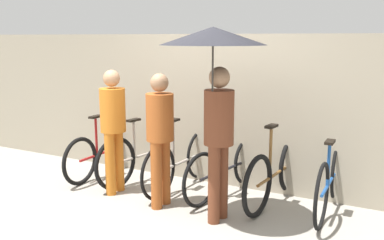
{
  "coord_description": "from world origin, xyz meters",
  "views": [
    {
      "loc": [
        2.33,
        -3.42,
        1.98
      ],
      "look_at": [
        0.0,
        1.06,
        1.0
      ],
      "focal_mm": 40.0,
      "sensor_mm": 36.0,
      "label": 1
    }
  ],
  "objects_px": {
    "parked_bicycle_3": "(227,167)",
    "pedestrian_trailing": "(215,69)",
    "parked_bicycle_2": "(181,161)",
    "pedestrian_center": "(160,131)",
    "parked_bicycle_4": "(276,173)",
    "pedestrian_leading": "(113,123)",
    "parked_bicycle_1": "(144,154)",
    "parked_bicycle_5": "(330,180)",
    "parked_bicycle_0": "(106,150)"
  },
  "relations": [
    {
      "from": "pedestrian_leading",
      "to": "parked_bicycle_1",
      "type": "bearing_deg",
      "value": -94.06
    },
    {
      "from": "parked_bicycle_3",
      "to": "pedestrian_trailing",
      "type": "relative_size",
      "value": 0.82
    },
    {
      "from": "parked_bicycle_2",
      "to": "parked_bicycle_3",
      "type": "height_order",
      "value": "parked_bicycle_3"
    },
    {
      "from": "parked_bicycle_3",
      "to": "pedestrian_center",
      "type": "height_order",
      "value": "pedestrian_center"
    },
    {
      "from": "parked_bicycle_1",
      "to": "parked_bicycle_2",
      "type": "bearing_deg",
      "value": -86.21
    },
    {
      "from": "parked_bicycle_3",
      "to": "pedestrian_trailing",
      "type": "bearing_deg",
      "value": -154.67
    },
    {
      "from": "pedestrian_leading",
      "to": "parked_bicycle_0",
      "type": "bearing_deg",
      "value": -44.08
    },
    {
      "from": "parked_bicycle_0",
      "to": "pedestrian_trailing",
      "type": "distance_m",
      "value": 2.63
    },
    {
      "from": "pedestrian_leading",
      "to": "pedestrian_center",
      "type": "distance_m",
      "value": 0.77
    },
    {
      "from": "parked_bicycle_5",
      "to": "pedestrian_leading",
      "type": "xyz_separation_m",
      "value": [
        -2.57,
        -0.63,
        0.54
      ]
    },
    {
      "from": "pedestrian_leading",
      "to": "parked_bicycle_5",
      "type": "bearing_deg",
      "value": -166.7
    },
    {
      "from": "parked_bicycle_3",
      "to": "parked_bicycle_5",
      "type": "bearing_deg",
      "value": -77.16
    },
    {
      "from": "parked_bicycle_5",
      "to": "pedestrian_center",
      "type": "height_order",
      "value": "pedestrian_center"
    },
    {
      "from": "pedestrian_leading",
      "to": "pedestrian_center",
      "type": "bearing_deg",
      "value": 170.97
    },
    {
      "from": "parked_bicycle_5",
      "to": "pedestrian_trailing",
      "type": "height_order",
      "value": "pedestrian_trailing"
    },
    {
      "from": "parked_bicycle_0",
      "to": "parked_bicycle_2",
      "type": "height_order",
      "value": "parked_bicycle_0"
    },
    {
      "from": "parked_bicycle_5",
      "to": "pedestrian_trailing",
      "type": "bearing_deg",
      "value": 129.99
    },
    {
      "from": "parked_bicycle_4",
      "to": "parked_bicycle_0",
      "type": "bearing_deg",
      "value": 97.38
    },
    {
      "from": "parked_bicycle_3",
      "to": "parked_bicycle_4",
      "type": "distance_m",
      "value": 0.63
    },
    {
      "from": "parked_bicycle_4",
      "to": "parked_bicycle_2",
      "type": "bearing_deg",
      "value": 99.04
    },
    {
      "from": "parked_bicycle_0",
      "to": "pedestrian_leading",
      "type": "distance_m",
      "value": 1.0
    },
    {
      "from": "pedestrian_leading",
      "to": "pedestrian_trailing",
      "type": "bearing_deg",
      "value": 169.65
    },
    {
      "from": "parked_bicycle_1",
      "to": "pedestrian_leading",
      "type": "relative_size",
      "value": 1.11
    },
    {
      "from": "parked_bicycle_4",
      "to": "pedestrian_trailing",
      "type": "xyz_separation_m",
      "value": [
        -0.42,
        -0.88,
        1.29
      ]
    },
    {
      "from": "parked_bicycle_0",
      "to": "pedestrian_center",
      "type": "relative_size",
      "value": 1.1
    },
    {
      "from": "parked_bicycle_0",
      "to": "parked_bicycle_5",
      "type": "distance_m",
      "value": 3.17
    },
    {
      "from": "parked_bicycle_1",
      "to": "pedestrian_center",
      "type": "relative_size",
      "value": 1.11
    },
    {
      "from": "pedestrian_leading",
      "to": "parked_bicycle_2",
      "type": "bearing_deg",
      "value": -140.87
    },
    {
      "from": "parked_bicycle_0",
      "to": "pedestrian_center",
      "type": "distance_m",
      "value": 1.62
    },
    {
      "from": "parked_bicycle_1",
      "to": "pedestrian_trailing",
      "type": "xyz_separation_m",
      "value": [
        1.48,
        -0.89,
        1.3
      ]
    },
    {
      "from": "pedestrian_leading",
      "to": "pedestrian_trailing",
      "type": "distance_m",
      "value": 1.72
    },
    {
      "from": "pedestrian_trailing",
      "to": "parked_bicycle_4",
      "type": "bearing_deg",
      "value": -109.61
    },
    {
      "from": "parked_bicycle_0",
      "to": "parked_bicycle_5",
      "type": "relative_size",
      "value": 1.02
    },
    {
      "from": "parked_bicycle_2",
      "to": "parked_bicycle_4",
      "type": "relative_size",
      "value": 0.99
    },
    {
      "from": "parked_bicycle_4",
      "to": "pedestrian_trailing",
      "type": "distance_m",
      "value": 1.62
    },
    {
      "from": "parked_bicycle_1",
      "to": "pedestrian_trailing",
      "type": "bearing_deg",
      "value": -110.9
    },
    {
      "from": "parked_bicycle_2",
      "to": "pedestrian_center",
      "type": "bearing_deg",
      "value": -167.47
    },
    {
      "from": "parked_bicycle_1",
      "to": "parked_bicycle_2",
      "type": "relative_size",
      "value": 1.04
    },
    {
      "from": "parked_bicycle_2",
      "to": "parked_bicycle_3",
      "type": "distance_m",
      "value": 0.64
    },
    {
      "from": "parked_bicycle_1",
      "to": "parked_bicycle_2",
      "type": "distance_m",
      "value": 0.64
    },
    {
      "from": "parked_bicycle_1",
      "to": "pedestrian_leading",
      "type": "distance_m",
      "value": 0.84
    },
    {
      "from": "parked_bicycle_3",
      "to": "pedestrian_leading",
      "type": "bearing_deg",
      "value": 125.96
    },
    {
      "from": "parked_bicycle_2",
      "to": "pedestrian_center",
      "type": "height_order",
      "value": "pedestrian_center"
    },
    {
      "from": "parked_bicycle_3",
      "to": "pedestrian_trailing",
      "type": "xyz_separation_m",
      "value": [
        0.22,
        -0.86,
        1.31
      ]
    },
    {
      "from": "parked_bicycle_1",
      "to": "parked_bicycle_4",
      "type": "distance_m",
      "value": 1.9
    },
    {
      "from": "pedestrian_center",
      "to": "parked_bicycle_3",
      "type": "bearing_deg",
      "value": -124.43
    },
    {
      "from": "parked_bicycle_3",
      "to": "parked_bicycle_4",
      "type": "height_order",
      "value": "parked_bicycle_3"
    },
    {
      "from": "pedestrian_trailing",
      "to": "parked_bicycle_2",
      "type": "bearing_deg",
      "value": -38.35
    },
    {
      "from": "parked_bicycle_1",
      "to": "pedestrian_leading",
      "type": "bearing_deg",
      "value": -173.47
    },
    {
      "from": "parked_bicycle_5",
      "to": "parked_bicycle_0",
      "type": "bearing_deg",
      "value": 90.69
    }
  ]
}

